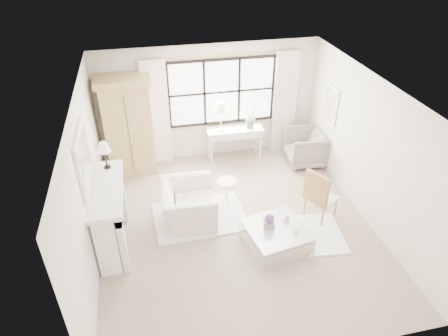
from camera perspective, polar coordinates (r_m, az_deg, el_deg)
The scene contains 32 objects.
floor at distance 7.69m, azimuth 1.80°, elevation -8.31°, with size 5.50×5.50×0.00m, color gray.
ceiling at distance 6.24m, azimuth 2.23°, elevation 10.63°, with size 5.50×5.50×0.00m, color silver.
wall_back at distance 9.24m, azimuth -2.18°, elevation 9.27°, with size 5.00×5.00×0.00m, color beige.
wall_front at distance 4.90m, azimuth 10.13°, elevation -17.18°, with size 5.00×5.00×0.00m, color beige.
wall_left at distance 6.79m, azimuth -18.95°, elevation -2.29°, with size 5.50×5.50×0.00m, color beige.
wall_right at distance 7.79m, azimuth 20.15°, elevation 2.28°, with size 5.50×5.50×0.00m, color beige.
window_pane at distance 9.18m, azimuth -0.31°, elevation 10.81°, with size 2.40×0.02×1.50m, color white.
window_frame at distance 9.17m, azimuth -0.30°, elevation 10.79°, with size 2.50×0.04×1.50m, color black, non-canonical shape.
curtain_rod at distance 8.83m, azimuth -0.25°, elevation 15.90°, with size 0.04×0.04×3.30m, color #A57B39.
curtain_left at distance 9.09m, azimuth -9.57°, elevation 7.58°, with size 0.55×0.10×2.47m, color white.
curtain_right at distance 9.65m, azimuth 8.66°, elevation 9.23°, with size 0.55×0.10×2.47m, color silver.
fireplace at distance 7.17m, azimuth -16.16°, elevation -6.67°, with size 0.58×1.66×1.26m.
mirror_frame at distance 6.53m, azimuth -19.46°, elevation 1.25°, with size 0.05×1.15×0.95m, color white.
mirror_glass at distance 6.53m, azimuth -19.20°, elevation 1.29°, with size 0.02×1.00×0.80m, color silver.
art_frame at distance 8.99m, azimuth 14.94°, elevation 8.84°, with size 0.04×0.62×0.82m, color white.
art_canvas at distance 8.98m, azimuth 14.82°, elevation 8.83°, with size 0.01×0.52×0.72m, color #BDB293.
mantel_lamp at distance 7.10m, azimuth -16.80°, elevation 2.69°, with size 0.22×0.22×0.51m.
armoire at distance 8.93m, azimuth -13.51°, elevation 5.94°, with size 1.14×0.73×2.24m.
console_table at distance 9.48m, azimuth 1.52°, elevation 3.52°, with size 1.31×0.48×0.80m.
console_lamp at distance 8.97m, azimuth -0.47°, elevation 8.58°, with size 0.28×0.28×0.69m.
orchid_plant at distance 9.25m, azimuth 3.90°, elevation 7.27°, with size 0.29×0.23×0.53m, color #516C48.
side_table at distance 8.09m, azimuth 0.35°, elevation -2.88°, with size 0.40×0.40×0.51m.
rug_left at distance 7.88m, azimuth -3.47°, elevation -6.96°, with size 1.76×1.24×0.03m, color white.
rug_right at distance 7.62m, azimuth 11.06°, elevation -9.37°, with size 1.48×1.11×0.03m, color white.
club_armchair at distance 7.64m, azimuth -5.07°, elevation -5.16°, with size 1.13×0.99×0.74m, color silver.
wingback_chair at distance 9.51m, azimuth 11.62°, elevation 2.91°, with size 0.86×0.89×0.81m, color gray.
french_chair at distance 7.91m, azimuth 13.53°, elevation -5.11°, with size 0.66×0.65×1.08m.
coffee_table at distance 7.25m, azimuth 7.39°, elevation -9.74°, with size 1.16×1.16×0.38m.
planter_box at distance 7.08m, azimuth 6.44°, elevation -8.04°, with size 0.18×0.18×0.13m, color gray.
planter_flowers at distance 6.99m, azimuth 6.51°, elevation -7.13°, with size 0.16×0.16×0.16m, color #66327D.
pillar_candle at distance 7.05m, azimuth 10.22°, elevation -8.70°, with size 0.09×0.09×0.12m, color white.
coffee_vase at distance 7.27m, azimuth 8.87°, elevation -7.00°, with size 0.13×0.13×0.14m, color silver.
Camera 1 is at (-1.46, -5.58, 5.08)m, focal length 32.00 mm.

